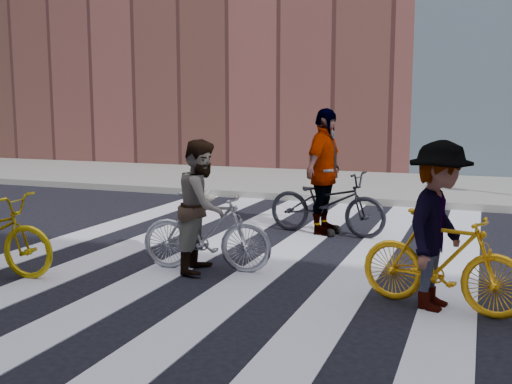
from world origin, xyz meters
The scene contains 9 objects.
ground centered at (0.00, 0.00, 0.00)m, with size 100.00×100.00×0.00m, color black.
sidewalk_far centered at (0.00, 7.50, 0.07)m, with size 100.00×5.00×0.15m, color gray.
zebra_crosswalk centered at (0.00, 0.00, 0.01)m, with size 8.25×10.00×0.01m.
bike_silver_mid centered at (-1.19, -0.60, 0.49)m, with size 0.46×1.61×0.97m, color #AAACB4.
bike_yellow_right centered at (1.58, -1.06, 0.49)m, with size 0.46×1.64×0.99m, color #FEA90E.
bike_dark_rear centered at (-0.34, 1.98, 0.50)m, with size 0.67×1.91×1.00m, color black.
rider_mid centered at (-1.24, -0.60, 0.80)m, with size 0.78×0.61×1.60m, color slate.
rider_right centered at (1.53, -1.06, 0.83)m, with size 1.08×0.62×1.67m, color slate.
rider_rear centered at (-0.39, 1.98, 0.98)m, with size 1.15×0.48×1.97m, color slate.
Camera 1 is at (1.90, -7.03, 1.98)m, focal length 42.00 mm.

